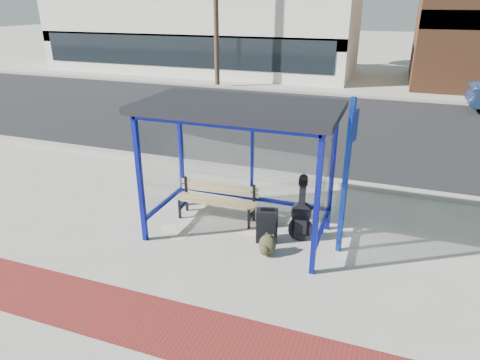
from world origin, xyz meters
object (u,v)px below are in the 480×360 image
at_px(suitcase, 267,226).
at_px(backpack, 267,246).
at_px(guitar_bag, 301,218).
at_px(bench, 217,198).

bearing_deg(suitcase, backpack, -88.77).
distance_m(guitar_bag, backpack, 0.84).
height_order(bench, suitcase, bench).
bearing_deg(guitar_bag, bench, 163.03).
bearing_deg(bench, guitar_bag, -11.13).
height_order(suitcase, backpack, suitcase).
bearing_deg(backpack, bench, 154.73).
bearing_deg(suitcase, bench, 139.90).
distance_m(bench, suitcase, 1.27).
bearing_deg(guitar_bag, suitcase, -163.54).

